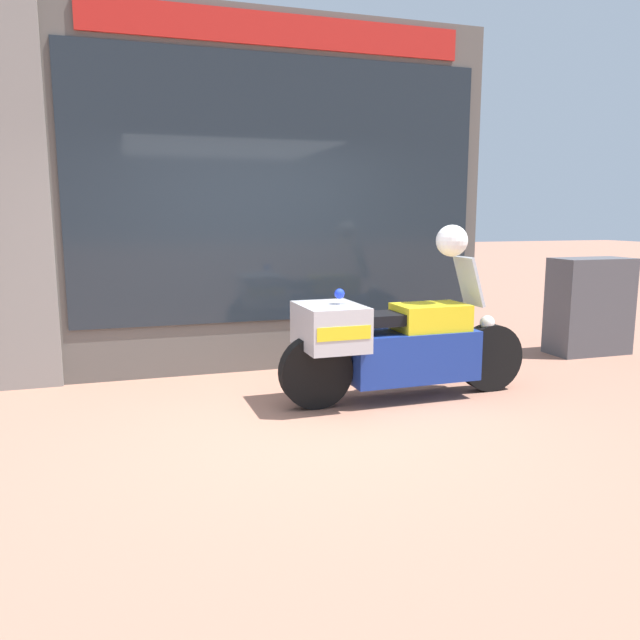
# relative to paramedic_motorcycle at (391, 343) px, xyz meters

# --- Properties ---
(ground_plane) EXTENTS (60.00, 60.00, 0.00)m
(ground_plane) POSITION_rel_paramedic_motorcycle_xyz_m (-0.96, -0.36, -0.53)
(ground_plane) COLOR #9E6B56
(shop_building) EXTENTS (5.30, 0.55, 3.73)m
(shop_building) POSITION_rel_paramedic_motorcycle_xyz_m (-1.29, 1.63, 1.34)
(shop_building) COLOR #56514C
(shop_building) RESTS_ON ground
(window_display) EXTENTS (4.13, 0.30, 1.99)m
(window_display) POSITION_rel_paramedic_motorcycle_xyz_m (-0.67, 1.67, -0.06)
(window_display) COLOR slate
(window_display) RESTS_ON ground
(paramedic_motorcycle) EXTENTS (2.40, 0.71, 1.29)m
(paramedic_motorcycle) POSITION_rel_paramedic_motorcycle_xyz_m (0.00, 0.00, 0.00)
(paramedic_motorcycle) COLOR black
(paramedic_motorcycle) RESTS_ON ground
(utility_cabinet) EXTENTS (0.95, 0.49, 1.16)m
(utility_cabinet) POSITION_rel_paramedic_motorcycle_xyz_m (3.09, 1.09, 0.05)
(utility_cabinet) COLOR #4C4C51
(utility_cabinet) RESTS_ON ground
(white_helmet) EXTENTS (0.29, 0.29, 0.29)m
(white_helmet) POSITION_rel_paramedic_motorcycle_xyz_m (0.58, 0.01, 0.91)
(white_helmet) COLOR white
(white_helmet) RESTS_ON paramedic_motorcycle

